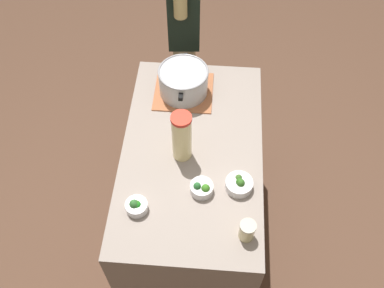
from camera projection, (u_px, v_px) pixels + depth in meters
The scene contains 10 objects.
ground_plane at pixel (192, 226), 3.06m from camera, with size 8.00×8.00×0.00m, color brown.
counter_slab at pixel (192, 193), 2.68m from camera, with size 1.28×0.74×0.94m, color gray.
dish_cloth at pixel (184, 91), 2.53m from camera, with size 0.32×0.34×0.01m, color #AD6540.
cooking_pot at pixel (183, 81), 2.46m from camera, with size 0.35×0.28×0.16m.
lemonade_pitcher at pixel (182, 137), 2.15m from camera, with size 0.10×0.10×0.30m.
mason_jar at pixel (247, 231), 1.96m from camera, with size 0.08×0.08×0.11m.
broccoli_bowl_front at pixel (202, 188), 2.12m from camera, with size 0.11×0.11×0.07m.
broccoli_bowl_center at pixel (136, 206), 2.06m from camera, with size 0.11×0.11×0.07m.
broccoli_bowl_back at pixel (239, 184), 2.14m from camera, with size 0.14×0.14×0.08m.
person_cook at pixel (184, 27), 2.89m from camera, with size 0.50×0.22×1.68m.
Camera 1 is at (-1.32, -0.10, 2.82)m, focal length 40.67 mm.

